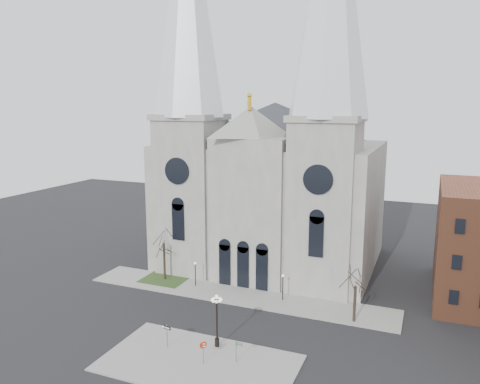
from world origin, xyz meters
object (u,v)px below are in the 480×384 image
at_px(street_name_sign, 237,350).
at_px(globe_lamp, 217,314).
at_px(stop_sign, 203,347).
at_px(one_way_sign, 167,332).

bearing_deg(street_name_sign, globe_lamp, 141.20).
distance_m(globe_lamp, street_name_sign, 4.12).
relative_size(stop_sign, globe_lamp, 0.41).
relative_size(globe_lamp, street_name_sign, 2.64).
distance_m(globe_lamp, one_way_sign, 5.23).
bearing_deg(stop_sign, one_way_sign, 141.38).
xyz_separation_m(one_way_sign, street_name_sign, (7.40, 0.13, -0.35)).
height_order(globe_lamp, one_way_sign, globe_lamp).
distance_m(stop_sign, one_way_sign, 4.77).
height_order(globe_lamp, street_name_sign, globe_lamp).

